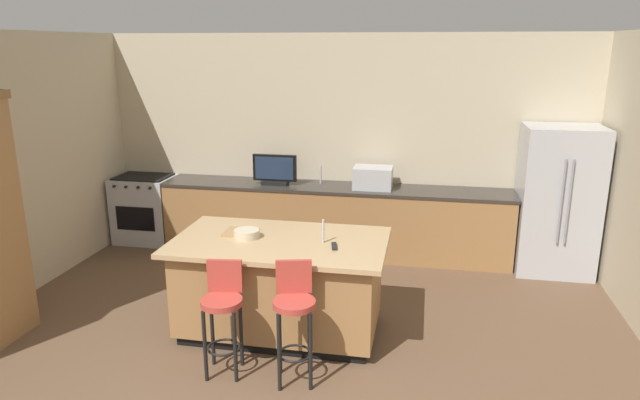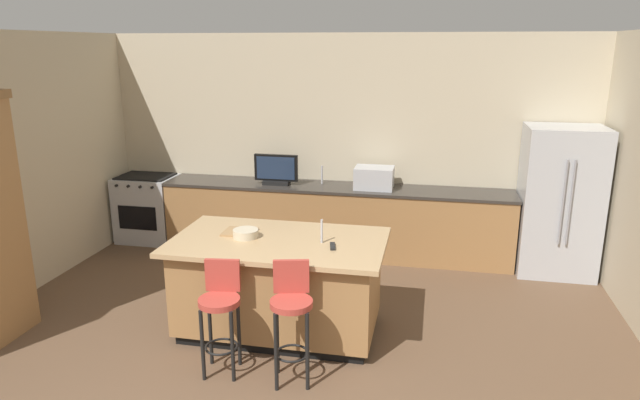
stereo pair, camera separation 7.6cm
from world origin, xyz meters
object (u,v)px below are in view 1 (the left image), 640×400
Objects in this scene: refrigerator at (557,200)px; bar_stool_left at (223,309)px; bar_stool_right at (294,312)px; cutting_board at (240,232)px; microwave at (373,178)px; tv_monitor at (275,171)px; range_oven at (146,209)px; kitchen_island at (281,285)px; fruit_bowl at (247,234)px; tv_remote at (334,246)px.

refrigerator is 4.23m from bar_stool_left.
bar_stool_right is 3.31× the size of cutting_board.
bar_stool_right is at bearing -50.41° from cutting_board.
tv_monitor is (-1.26, -0.05, 0.05)m from microwave.
range_oven is 3.66m from bar_stool_left.
microwave is 1.60× the size of cutting_board.
bar_stool_left is at bearing -110.22° from kitchen_island.
refrigerator reaches higher than range_oven.
tv_monitor is 3.06m from bar_stool_right.
bar_stool_left is 0.95× the size of bar_stool_right.
tv_remote is (0.84, -0.10, -0.03)m from fruit_bowl.
microwave reaches higher than tv_remote.
range_oven is 3.08× the size of cutting_board.
refrigerator reaches higher than fruit_bowl.
kitchen_island is 3.46× the size of tv_monitor.
bar_stool_right is (-0.32, -2.92, -0.44)m from microwave.
range_oven is at bearing 120.07° from bar_stool_right.
cutting_board is at bearing -84.16° from tv_monitor.
refrigerator is at bearing 33.54° from fruit_bowl.
refrigerator is at bearing 36.42° from kitchen_island.
range_oven is 1.92× the size of microwave.
microwave is at bearing 75.22° from tv_remote.
tv_remote is at bearing -62.50° from tv_monitor.
microwave is at bearing 73.40° from kitchen_island.
bar_stool_left is at bearing 165.42° from bar_stool_right.
tv_monitor is at bearing 89.17° from bar_stool_left.
bar_stool_right is 1.20m from cutting_board.
tv_monitor is at bearing 179.80° from refrigerator.
bar_stool_right is (0.32, -0.77, 0.13)m from kitchen_island.
cutting_board is (-1.06, -2.04, -0.11)m from microwave.
fruit_bowl is (0.30, -2.10, -0.13)m from tv_monitor.
tv_monitor is 2.00m from cutting_board.
fruit_bowl reaches higher than range_oven.
tv_monitor reaches higher than bar_stool_left.
tv_monitor is at bearing 95.84° from cutting_board.
refrigerator reaches higher than bar_stool_right.
bar_stool_left is 0.86m from fruit_bowl.
tv_monitor reaches higher than kitchen_island.
cutting_board reaches higher than kitchen_island.
fruit_bowl is at bearing 161.38° from tv_remote.
range_oven is at bearing 135.56° from cutting_board.
kitchen_island is 2.27m from tv_monitor.
bar_stool_left is (-0.28, -0.77, 0.10)m from kitchen_island.
tv_remote is at bearing -12.68° from cutting_board.
bar_stool_left is 0.60m from bar_stool_right.
kitchen_island is 3.29m from range_oven.
tv_monitor is 3.34× the size of tv_remote.
cutting_board reaches higher than range_oven.
refrigerator is 3.65× the size of microwave.
bar_stool_right is at bearing -46.13° from range_oven.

